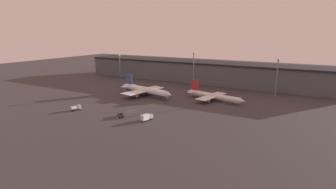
# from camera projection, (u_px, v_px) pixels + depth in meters

# --- Properties ---
(ground) EXTENTS (600.00, 600.00, 0.00)m
(ground) POSITION_uv_depth(u_px,v_px,m) (131.00, 111.00, 147.51)
(ground) COLOR #383538
(terminal_building) EXTENTS (227.44, 28.75, 18.32)m
(terminal_building) POSITION_uv_depth(u_px,v_px,m) (201.00, 72.00, 232.66)
(terminal_building) COLOR #4C515B
(terminal_building) RESTS_ON ground
(airplane_0) EXTENTS (48.52, 34.78, 13.67)m
(airplane_0) POSITION_uv_depth(u_px,v_px,m) (145.00, 90.00, 182.31)
(airplane_0) COLOR white
(airplane_0) RESTS_ON ground
(airplane_1) EXTENTS (43.33, 27.77, 12.11)m
(airplane_1) POSITION_uv_depth(u_px,v_px,m) (213.00, 96.00, 169.47)
(airplane_1) COLOR silver
(airplane_1) RESTS_ON ground
(service_vehicle_0) EXTENTS (5.58, 5.24, 2.51)m
(service_vehicle_0) POSITION_uv_depth(u_px,v_px,m) (120.00, 115.00, 136.79)
(service_vehicle_0) COLOR #282D38
(service_vehicle_0) RESTS_ON ground
(service_vehicle_1) EXTENTS (3.47, 7.11, 3.36)m
(service_vehicle_1) POSITION_uv_depth(u_px,v_px,m) (146.00, 117.00, 131.22)
(service_vehicle_1) COLOR #9EA3A8
(service_vehicle_1) RESTS_ON ground
(service_vehicle_2) EXTENTS (3.71, 5.92, 2.86)m
(service_vehicle_2) POSITION_uv_depth(u_px,v_px,m) (76.00, 108.00, 148.27)
(service_vehicle_2) COLOR #9EA3A8
(service_vehicle_2) RESTS_ON ground
(lamp_post_0) EXTENTS (1.80, 1.80, 23.08)m
(lamp_post_0) POSITION_uv_depth(u_px,v_px,m) (120.00, 63.00, 245.20)
(lamp_post_0) COLOR slate
(lamp_post_0) RESTS_ON ground
(lamp_post_1) EXTENTS (1.80, 1.80, 28.50)m
(lamp_post_1) POSITION_uv_depth(u_px,v_px,m) (194.00, 65.00, 208.80)
(lamp_post_1) COLOR slate
(lamp_post_1) RESTS_ON ground
(lamp_post_2) EXTENTS (1.80, 1.80, 26.25)m
(lamp_post_2) POSITION_uv_depth(u_px,v_px,m) (277.00, 72.00, 179.49)
(lamp_post_2) COLOR slate
(lamp_post_2) RESTS_ON ground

